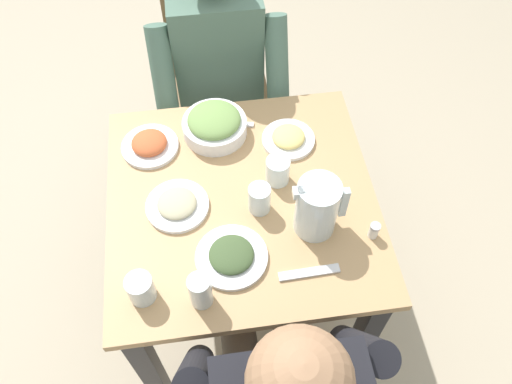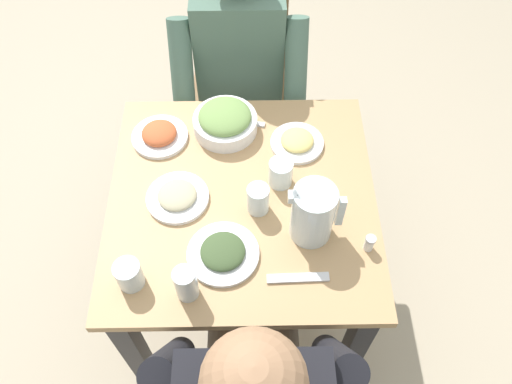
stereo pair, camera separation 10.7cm
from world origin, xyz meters
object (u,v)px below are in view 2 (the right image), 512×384
Objects in this scene: water_glass_near_right at (281,173)px; water_glass_far_left at (258,199)px; chair_far at (241,75)px; diner_far at (240,83)px; water_pitcher at (313,213)px; salt_shaker at (369,243)px; plate_rice_curry at (160,135)px; plate_dolmas at (223,253)px; plate_fries at (297,142)px; salad_bowl at (225,121)px; dining_table at (243,220)px; plate_beans at (177,196)px; water_glass_by_pitcher at (186,284)px; water_glass_near_left at (129,275)px.

water_glass_near_right is 0.93× the size of water_glass_far_left.
chair_far is 0.25m from diner_far.
water_pitcher is 3.52× the size of salt_shaker.
plate_rice_curry is (-0.26, -0.52, 0.22)m from chair_far.
chair_far is at bearing 87.41° from plate_dolmas.
water_pitcher is 0.34m from plate_fries.
salad_bowl is at bearing 90.18° from plate_dolmas.
plate_fries is (0.19, -0.35, 0.07)m from diner_far.
water_pitcher is at bearing -32.23° from dining_table.
plate_fries is 0.94× the size of plate_rice_curry.
plate_dolmas is 0.46m from plate_fries.
dining_table is 9.10× the size of water_glass_near_right.
salad_bowl is 2.18× the size of water_glass_far_left.
salt_shaker is at bearing -17.68° from plate_beans.
water_pitcher reaches higher than water_glass_by_pitcher.
chair_far is 0.55m from salad_bowl.
water_pitcher reaches higher than plate_beans.
salad_bowl is 0.33m from water_glass_far_left.
water_glass_near_right is at bearing 54.14° from water_glass_far_left.
dining_table is 4.29× the size of plate_beans.
plate_beans is 0.29m from water_glass_near_left.
water_glass_near_right is (0.13, -0.50, 0.10)m from diner_far.
water_glass_near_left is (-0.29, -0.82, 0.10)m from diner_far.
water_glass_near_right is (-0.08, 0.18, -0.05)m from water_pitcher.
water_glass_near_left is at bearing -93.34° from plate_rice_curry.
salt_shaker reaches higher than plate_rice_curry.
water_glass_near_right is 1.64× the size of salt_shaker.
plate_dolmas is (-0.04, -0.75, 0.07)m from diner_far.
water_glass_far_left reaches higher than plate_beans.
water_glass_by_pitcher is 0.16m from water_glass_near_left.
plate_beans is 1.03× the size of plate_rice_curry.
dining_table is 0.90× the size of chair_far.
diner_far reaches higher than plate_beans.
chair_far is 0.75m from water_glass_near_right.
plate_rice_curry is at bearing 102.85° from water_glass_by_pitcher.
salad_bowl is 0.28m from water_glass_near_right.
plate_beans is 2.19× the size of water_glass_near_left.
water_glass_far_left is (-0.15, 0.08, -0.05)m from water_pitcher.
water_glass_by_pitcher is at bearing -125.70° from water_glass_far_left.
salt_shaker is (0.24, -0.24, -0.02)m from water_glass_near_right.
chair_far is at bearing 103.19° from water_pitcher.
dining_table is 4.69× the size of plate_fries.
plate_rice_curry is (-0.26, -0.31, 0.07)m from diner_far.
water_glass_by_pitcher is at bearing -97.19° from chair_far.
plate_rice_curry reaches higher than plate_beans.
water_glass_far_left is at bearing -8.53° from plate_beans.
salt_shaker reaches higher than plate_beans.
chair_far is at bearing 94.12° from water_glass_far_left.
plate_rice_curry is 2.14× the size of water_glass_near_left.
diner_far is 12.47× the size of water_glass_far_left.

